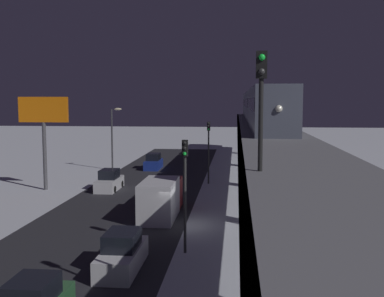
{
  "coord_description": "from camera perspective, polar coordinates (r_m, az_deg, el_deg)",
  "views": [
    {
      "loc": [
        -3.85,
        31.3,
        8.58
      ],
      "look_at": [
        1.35,
        -23.62,
        2.9
      ],
      "focal_mm": 43.94,
      "sensor_mm": 36.0,
      "label": 1
    }
  ],
  "objects": [
    {
      "name": "avenue_asphalt",
      "position": [
        33.65,
        -10.27,
        -8.98
      ],
      "size": [
        11.0,
        101.01,
        0.01
      ],
      "primitive_type": "cube",
      "color": "#28282D",
      "rests_on": "ground_plane"
    },
    {
      "name": "commercial_billboard",
      "position": [
        46.78,
        -17.57,
        3.46
      ],
      "size": [
        4.8,
        0.36,
        8.9
      ],
      "color": "#4C4C51",
      "rests_on": "ground_plane"
    },
    {
      "name": "traffic_light_mid",
      "position": [
        48.03,
        2.02,
        0.64
      ],
      "size": [
        0.32,
        0.44,
        6.4
      ],
      "color": "#2D2D2D",
      "rests_on": "ground_plane"
    },
    {
      "name": "delivery_van",
      "position": [
        35.21,
        -3.75,
        -5.99
      ],
      "size": [
        2.4,
        7.4,
        2.8
      ],
      "color": "#A51E1E",
      "rests_on": "ground_plane"
    },
    {
      "name": "elevated_railway",
      "position": [
        31.56,
        9.92,
        -0.11
      ],
      "size": [
        5.0,
        101.01,
        6.19
      ],
      "color": "slate",
      "rests_on": "ground_plane"
    },
    {
      "name": "ground_plane",
      "position": [
        32.68,
        -1.57,
        -9.34
      ],
      "size": [
        240.0,
        240.0,
        0.0
      ],
      "primitive_type": "plane",
      "color": "silver"
    },
    {
      "name": "traffic_light_near",
      "position": [
        26.14,
        -0.86,
        -3.77
      ],
      "size": [
        0.32,
        0.44,
        6.4
      ],
      "color": "#2D2D2D",
      "rests_on": "ground_plane"
    },
    {
      "name": "rail_signal",
      "position": [
        15.85,
        8.39,
        7.05
      ],
      "size": [
        0.36,
        0.41,
        4.0
      ],
      "color": "black",
      "rests_on": "elevated_railway"
    },
    {
      "name": "sedan_white",
      "position": [
        45.91,
        -10.0,
        -3.99
      ],
      "size": [
        1.91,
        4.61,
        1.97
      ],
      "color": "silver",
      "rests_on": "ground_plane"
    },
    {
      "name": "street_lamp_far",
      "position": [
        58.38,
        -9.49,
        2.1
      ],
      "size": [
        1.35,
        0.44,
        7.65
      ],
      "color": "#38383D",
      "rests_on": "ground_plane"
    },
    {
      "name": "subway_train",
      "position": [
        56.96,
        8.05,
        5.21
      ],
      "size": [
        2.94,
        55.47,
        3.4
      ],
      "color": "#4C5160",
      "rests_on": "elevated_railway"
    },
    {
      "name": "sedan_white_2",
      "position": [
        24.7,
        -8.47,
        -12.55
      ],
      "size": [
        1.8,
        4.77,
        1.97
      ],
      "rotation": [
        0.0,
        0.0,
        3.14
      ],
      "color": "silver",
      "rests_on": "ground_plane"
    },
    {
      "name": "sedan_blue",
      "position": [
        59.03,
        -4.71,
        -1.72
      ],
      "size": [
        1.8,
        4.22,
        1.97
      ],
      "color": "navy",
      "rests_on": "ground_plane"
    }
  ]
}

